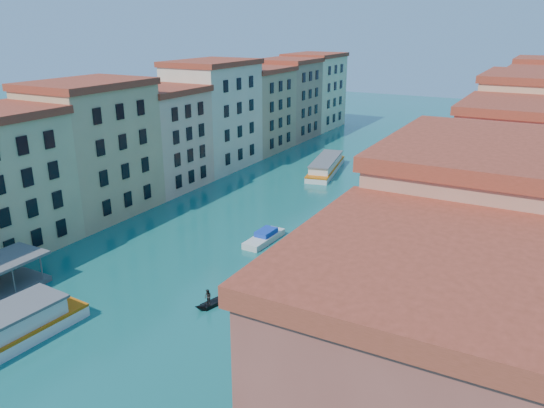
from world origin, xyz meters
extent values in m
cube|color=tan|center=(-26.00, 39.50, 9.50)|extent=(12.00, 17.00, 19.00)
cube|color=maroon|center=(-26.00, 39.50, 19.50)|extent=(12.80, 17.40, 1.00)
cube|color=#DAAA8A|center=(-26.00, 55.00, 8.25)|extent=(12.00, 14.00, 16.50)
cube|color=maroon|center=(-26.00, 55.00, 17.00)|extent=(12.80, 14.40, 1.00)
cube|color=beige|center=(-26.00, 71.00, 10.00)|extent=(12.00, 18.00, 20.00)
cube|color=maroon|center=(-26.00, 71.00, 20.50)|extent=(12.80, 18.40, 1.00)
cube|color=tan|center=(-26.00, 88.00, 8.75)|extent=(12.00, 16.00, 17.50)
cube|color=maroon|center=(-26.00, 88.00, 18.00)|extent=(12.80, 16.40, 1.00)
cube|color=#9D775B|center=(-26.00, 103.50, 9.25)|extent=(12.00, 15.00, 18.50)
cube|color=maroon|center=(-26.00, 103.50, 19.00)|extent=(12.80, 15.40, 1.00)
cube|color=beige|center=(-26.00, 119.50, 9.50)|extent=(12.00, 17.00, 19.00)
cube|color=maroon|center=(-26.00, 119.50, 19.50)|extent=(12.80, 17.40, 1.00)
cube|color=maroon|center=(30.00, 7.50, 17.50)|extent=(12.80, 15.40, 1.00)
cube|color=#B3785A|center=(30.00, 23.50, 9.50)|extent=(12.00, 17.00, 19.00)
cube|color=maroon|center=(30.00, 23.50, 19.50)|extent=(12.80, 17.40, 1.00)
cube|color=tan|center=(30.00, 39.00, 8.25)|extent=(12.00, 14.00, 16.50)
cube|color=maroon|center=(30.00, 39.00, 17.00)|extent=(12.80, 14.40, 1.00)
cube|color=#B66350|center=(30.00, 54.00, 9.00)|extent=(12.00, 16.00, 18.00)
cube|color=maroon|center=(30.00, 54.00, 18.50)|extent=(12.80, 16.40, 1.00)
cube|color=tan|center=(30.00, 71.00, 10.00)|extent=(12.00, 18.00, 20.00)
cube|color=maroon|center=(30.00, 71.00, 20.50)|extent=(12.80, 18.40, 1.00)
cube|color=brown|center=(30.00, 87.50, 8.75)|extent=(12.00, 15.00, 17.50)
cube|color=maroon|center=(30.00, 87.50, 18.00)|extent=(12.80, 15.40, 1.00)
cube|color=#D8B18A|center=(30.00, 103.00, 9.25)|extent=(12.00, 16.00, 18.50)
cube|color=maroon|center=(30.00, 103.00, 19.00)|extent=(12.80, 16.40, 1.00)
cube|color=#A66752|center=(30.00, 119.50, 9.75)|extent=(12.00, 17.00, 19.50)
cube|color=#A29C82|center=(22.00, 65.00, 0.50)|extent=(4.00, 140.00, 1.00)
cube|color=maroon|center=(22.20, 23.50, 3.00)|extent=(3.20, 15.30, 0.25)
cylinder|color=#5D5D5F|center=(20.80, 18.40, 1.50)|extent=(0.12, 0.12, 3.00)
cylinder|color=#5D5D5F|center=(20.80, 28.60, 1.50)|extent=(0.12, 0.12, 3.00)
cube|color=maroon|center=(22.20, 39.00, 3.00)|extent=(3.20, 12.60, 0.25)
cylinder|color=#5D5D5F|center=(20.80, 34.80, 1.50)|extent=(0.12, 0.12, 3.00)
cylinder|color=#5D5D5F|center=(20.80, 43.20, 1.50)|extent=(0.12, 0.12, 3.00)
cylinder|color=#50331B|center=(18.50, 13.00, 1.30)|extent=(0.24, 0.24, 3.20)
cylinder|color=#50331B|center=(19.10, 14.00, 1.30)|extent=(0.24, 0.24, 3.20)
cylinder|color=#50331B|center=(19.70, 15.00, 1.30)|extent=(0.24, 0.24, 3.20)
cylinder|color=#50331B|center=(18.50, 25.00, 1.30)|extent=(0.24, 0.24, 3.20)
cylinder|color=#50331B|center=(19.10, 26.00, 1.30)|extent=(0.24, 0.24, 3.20)
cylinder|color=#50331B|center=(19.70, 27.00, 1.30)|extent=(0.24, 0.24, 3.20)
cylinder|color=#50331B|center=(18.50, 39.00, 1.30)|extent=(0.24, 0.24, 3.20)
cylinder|color=#50331B|center=(19.10, 40.00, 1.30)|extent=(0.24, 0.24, 3.20)
cylinder|color=#50331B|center=(19.70, 41.00, 1.30)|extent=(0.24, 0.24, 3.20)
cylinder|color=#50331B|center=(18.50, 57.00, 1.30)|extent=(0.24, 0.24, 3.20)
cylinder|color=#50331B|center=(19.10, 58.00, 1.30)|extent=(0.24, 0.24, 3.20)
cylinder|color=#50331B|center=(19.70, 59.00, 1.30)|extent=(0.24, 0.24, 3.20)
cube|color=silver|center=(-4.45, 77.80, 0.55)|extent=(7.62, 18.74, 1.10)
cube|color=silver|center=(-4.45, 77.80, 1.74)|extent=(6.45, 15.06, 1.46)
cube|color=#5D5D5F|center=(-4.45, 77.80, 2.61)|extent=(6.81, 15.56, 0.23)
cube|color=#D0610C|center=(-4.45, 77.80, 1.05)|extent=(7.67, 18.75, 0.23)
cube|color=black|center=(7.25, 30.95, 0.25)|extent=(3.17, 10.33, 0.51)
cone|color=black|center=(6.17, 36.56, 0.69)|extent=(1.44, 2.45, 1.92)
cone|color=black|center=(8.32, 25.35, 0.57)|extent=(1.37, 2.06, 1.69)
imported|color=#31362B|center=(8.06, 26.69, 1.44)|extent=(0.79, 0.60, 1.97)
cube|color=black|center=(6.58, 27.07, 0.21)|extent=(3.36, 8.60, 0.43)
cone|color=black|center=(7.88, 31.69, 0.58)|extent=(1.35, 2.09, 1.61)
cone|color=black|center=(5.28, 22.45, 0.48)|extent=(1.26, 1.77, 1.42)
imported|color=#282421|center=(5.59, 23.56, 1.21)|extent=(0.94, 0.82, 1.66)
cube|color=black|center=(14.72, 61.81, 0.21)|extent=(4.14, 8.45, 0.43)
cone|color=black|center=(12.96, 66.29, 0.58)|extent=(1.51, 2.11, 1.62)
cone|color=black|center=(16.47, 57.33, 0.48)|extent=(1.39, 1.80, 1.42)
cube|color=silver|center=(2.14, 41.38, 0.42)|extent=(2.57, 7.46, 0.84)
cube|color=#153AB0|center=(2.16, 41.91, 1.16)|extent=(2.01, 3.23, 0.74)
cube|color=silver|center=(4.80, 86.03, 0.45)|extent=(2.94, 7.95, 0.89)
cube|color=#153AB0|center=(4.76, 86.59, 1.23)|extent=(2.21, 3.47, 0.78)
camera|label=1|loc=(34.44, -15.60, 27.85)|focal=35.00mm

